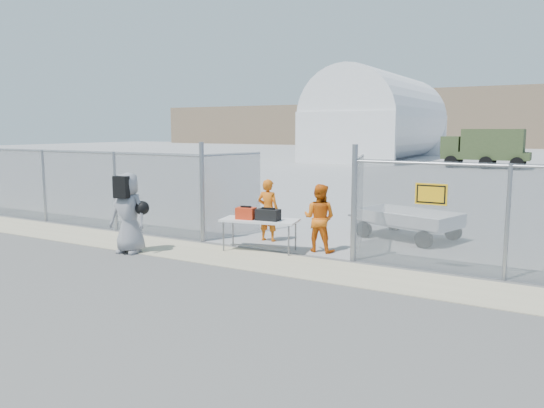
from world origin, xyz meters
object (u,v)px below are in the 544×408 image
Objects in this scene: security_worker_left at (268,210)px; security_worker_right at (319,218)px; visitor at (128,213)px; utility_trailer at (408,224)px; folding_table at (260,235)px.

security_worker_right is at bearing 163.37° from security_worker_left.
security_worker_left is 0.86× the size of visitor.
visitor is at bearing 48.93° from security_worker_left.
folding_table is at bearing -113.39° from utility_trailer.
security_worker_left is (-0.38, 1.04, 0.41)m from folding_table.
visitor is at bearing -159.44° from folding_table.
utility_trailer is (3.00, 2.03, -0.40)m from security_worker_left.
visitor is (-2.52, -1.61, 0.55)m from folding_table.
security_worker_left is at bearing -128.82° from utility_trailer.
visitor reaches higher than security_worker_left.
security_worker_left is at bearing 43.25° from visitor.
utility_trailer is (5.14, 4.68, -0.53)m from visitor.
utility_trailer is at bearing 34.50° from visitor.
security_worker_left reaches higher than folding_table.
security_worker_left reaches higher than security_worker_right.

